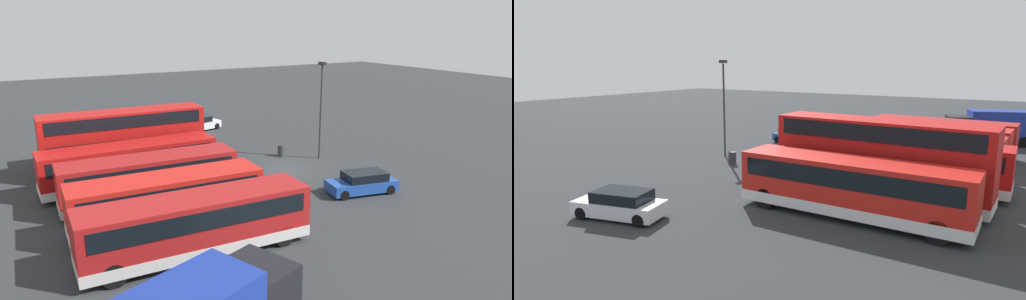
{
  "view_description": "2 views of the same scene",
  "coord_description": "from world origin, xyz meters",
  "views": [
    {
      "loc": [
        -28.42,
        18.59,
        10.94
      ],
      "look_at": [
        2.27,
        1.34,
        1.13
      ],
      "focal_mm": 32.85,
      "sensor_mm": 36.0,
      "label": 1
    },
    {
      "loc": [
        28.08,
        17.93,
        7.58
      ],
      "look_at": [
        2.39,
        1.41,
        1.3
      ],
      "focal_mm": 29.83,
      "sensor_mm": 36.0,
      "label": 2
    }
  ],
  "objects": [
    {
      "name": "ground_plane",
      "position": [
        0.0,
        0.0,
        0.0
      ],
      "size": [
        140.0,
        140.0,
        0.0
      ],
      "primitive_type": "plane",
      "color": "#2D3033"
    },
    {
      "name": "bus_single_deck_near_end",
      "position": [
        -9.22,
        11.01,
        1.62
      ],
      "size": [
        2.99,
        11.26,
        2.95
      ],
      "color": "#A51919",
      "rests_on": "ground"
    },
    {
      "name": "bus_single_deck_second",
      "position": [
        -5.63,
        11.22,
        1.62
      ],
      "size": [
        3.01,
        10.46,
        2.95
      ],
      "color": "red",
      "rests_on": "ground"
    },
    {
      "name": "bus_single_deck_third",
      "position": [
        -1.61,
        10.96,
        1.62
      ],
      "size": [
        2.97,
        10.8,
        2.95
      ],
      "color": "#A51919",
      "rests_on": "ground"
    },
    {
      "name": "bus_single_deck_fourth",
      "position": [
        1.92,
        11.21,
        1.62
      ],
      "size": [
        2.73,
        11.67,
        2.95
      ],
      "color": "#B71411",
      "rests_on": "ground"
    },
    {
      "name": "bus_double_decker_fifth",
      "position": [
        5.59,
        10.65,
        2.45
      ],
      "size": [
        2.89,
        11.81,
        4.55
      ],
      "color": "#B71411",
      "rests_on": "ground"
    },
    {
      "name": "bus_single_deck_sixth",
      "position": [
        8.96,
        10.41,
        1.62
      ],
      "size": [
        2.71,
        11.6,
        2.95
      ],
      "color": "red",
      "rests_on": "ground"
    },
    {
      "name": "box_truck_blue",
      "position": [
        -16.5,
        13.99,
        1.71
      ],
      "size": [
        4.94,
        7.9,
        3.2
      ],
      "color": "navy",
      "rests_on": "ground"
    },
    {
      "name": "car_hatchback_silver",
      "position": [
        -6.71,
        -1.56,
        0.7
      ],
      "size": [
        2.65,
        4.79,
        1.43
      ],
      "color": "#1E479E",
      "rests_on": "ground"
    },
    {
      "name": "car_small_green",
      "position": [
        15.19,
        0.82,
        0.7
      ],
      "size": [
        2.9,
        4.79,
        1.43
      ],
      "color": "silver",
      "rests_on": "ground"
    },
    {
      "name": "lamp_post_tall",
      "position": [
        1.05,
        -3.89,
        4.57
      ],
      "size": [
        0.7,
        0.3,
        7.8
      ],
      "color": "#38383D",
      "rests_on": "ground"
    },
    {
      "name": "waste_bin_yellow",
      "position": [
        3.12,
        -1.54,
        0.47
      ],
      "size": [
        0.6,
        0.6,
        0.95
      ],
      "primitive_type": "cylinder",
      "color": "#333338",
      "rests_on": "ground"
    }
  ]
}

